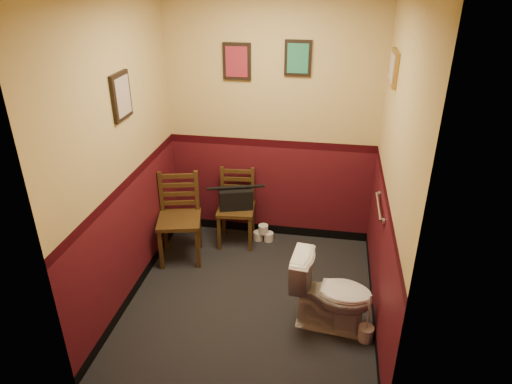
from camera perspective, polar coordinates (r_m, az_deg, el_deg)
floor at (r=4.38m, az=-0.57°, el=-13.27°), size 2.20×2.40×0.00m
wall_back at (r=4.77m, az=1.94°, el=8.81°), size 2.20×0.00×2.70m
wall_front at (r=2.63m, az=-5.36°, el=-7.10°), size 2.20×0.00×2.70m
wall_left at (r=4.00m, az=-16.42°, el=4.10°), size 0.00×2.40×2.70m
wall_right at (r=3.65m, az=16.62°, el=1.90°), size 0.00×2.40×2.70m
grab_bar at (r=4.04m, az=15.14°, el=-1.77°), size 0.05×0.56×0.06m
framed_print_back_a at (r=4.67m, az=-2.41°, el=15.99°), size 0.28×0.04×0.36m
framed_print_back_b at (r=4.57m, az=5.27°, el=16.32°), size 0.26×0.04×0.34m
framed_print_left at (r=3.92m, az=-16.47°, el=11.41°), size 0.04×0.30×0.38m
framed_print_right at (r=4.01m, az=16.83°, el=14.63°), size 0.04×0.34×0.28m
toilet at (r=3.95m, az=9.41°, el=-12.42°), size 0.73×0.46×0.68m
toilet_brush at (r=4.05m, az=13.57°, el=-16.68°), size 0.13×0.13×0.46m
chair_left at (r=4.78m, az=-9.54°, el=-3.21°), size 0.52×0.52×0.92m
chair_right at (r=5.00m, az=-2.45°, el=-1.91°), size 0.42×0.42×0.84m
handbag at (r=4.91m, az=-2.54°, el=-0.78°), size 0.39×0.27×0.26m
tp_stack at (r=5.16m, az=0.92°, el=-5.25°), size 0.23×0.12×0.20m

